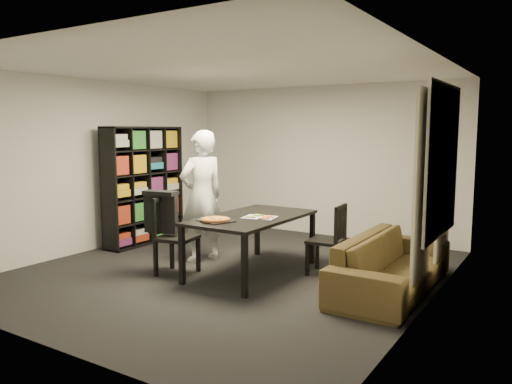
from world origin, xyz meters
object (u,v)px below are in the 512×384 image
Objects in this scene: chair_right at (332,235)px; person at (202,196)px; baking_tray at (216,221)px; pepperoni_pizza at (215,219)px; chair_left at (170,230)px; dining_table at (252,221)px; bookshelf at (144,185)px; sofa at (392,264)px.

chair_right is 0.49× the size of person.
chair_right is 1.51m from baking_tray.
pepperoni_pizza is at bearing -58.09° from baking_tray.
person is (-0.06, 0.73, 0.36)m from chair_left.
dining_table is at bearing 72.29° from baking_tray.
baking_tray is at bearing -25.76° from bookshelf.
bookshelf is 1.95m from chair_left.
chair_left reaches higher than dining_table.
chair_right is 1.92m from person.
bookshelf reaches higher than dining_table.
bookshelf is 2.54m from pepperoni_pizza.
bookshelf is at bearing 167.26° from dining_table.
chair_right is (0.91, 0.48, -0.17)m from dining_table.
baking_tray reaches higher than sofa.
bookshelf is 5.43× the size of pepperoni_pizza.
chair_right is at bearing 43.31° from baking_tray.
dining_table is 4.50× the size of baking_tray.
chair_left is 2.08m from chair_right.
dining_table is at bearing 101.73° from person.
sofa is (2.63, 0.82, -0.25)m from chair_left.
sofa is (0.84, -0.22, -0.20)m from chair_right.
baking_tray is at bearing 121.91° from pepperoni_pizza.
pepperoni_pizza is at bearing 113.09° from sofa.
pepperoni_pizza is (0.78, -0.73, -0.15)m from person.
bookshelf is 1.91× the size of chair_left.
chair_left is (-0.89, -0.56, -0.12)m from dining_table.
chair_left is at bearing -35.59° from bookshelf.
dining_table is 0.59m from pepperoni_pizza.
chair_right is 0.42× the size of sofa.
pepperoni_pizza is at bearing -50.80° from chair_right.
chair_left is 0.81m from person.
dining_table is 0.98× the size of person.
chair_right is at bearing 27.75° from dining_table.
sofa is at bearing 113.80° from person.
sofa is (1.91, 0.82, -0.46)m from pepperoni_pizza.
chair_left is (1.55, -1.11, -0.38)m from bookshelf.
pepperoni_pizza reaches higher than dining_table.
dining_table is at bearing 73.51° from pepperoni_pizza.
dining_table is 1.04m from chair_right.
pepperoni_pizza is (0.72, 0.00, 0.21)m from chair_left.
sofa is at bearing 23.09° from pepperoni_pizza.
baking_tray is 0.03m from pepperoni_pizza.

